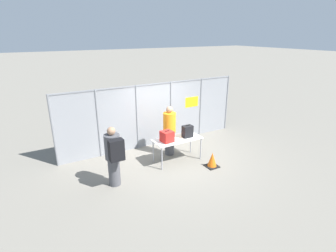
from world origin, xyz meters
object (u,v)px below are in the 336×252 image
Objects in this scene: traveler_hooded at (114,155)px; utility_trailer at (144,116)px; traffic_cone at (212,160)px; inspection_table at (177,141)px; suitcase_red at (167,136)px; security_worker_near at (169,130)px; suitcase_black at (187,131)px.

traveler_hooded is 5.12m from utility_trailer.
traffic_cone is at bearing -87.52° from utility_trailer.
traveler_hooded reaches higher than traffic_cone.
traveler_hooded is at bearing 170.89° from traffic_cone.
inspection_table is at bearing -98.09° from utility_trailer.
suitcase_red is 0.12× the size of utility_trailer.
utility_trailer is (0.51, 3.23, -0.47)m from security_worker_near.
utility_trailer is at bearing 87.44° from suitcase_black.
security_worker_near is at bearing -99.03° from utility_trailer.
utility_trailer is 4.73m from traffic_cone.
security_worker_near is 3.59× the size of traffic_cone.
utility_trailer reaches higher than traffic_cone.
traveler_hooded is at bearing 14.04° from security_worker_near.
security_worker_near is at bearing 22.59° from traveler_hooded.
inspection_table is 0.93× the size of traveler_hooded.
utility_trailer is (0.54, 3.79, -0.29)m from inspection_table.
suitcase_red is at bearing 11.21° from traveler_hooded.
suitcase_red is 1.64m from traffic_cone.
traveler_hooded reaches higher than utility_trailer.
suitcase_black is 0.13× the size of utility_trailer.
security_worker_near reaches higher than utility_trailer.
suitcase_red is at bearing -179.80° from suitcase_black.
suitcase_black is 0.24× the size of security_worker_near.
traveler_hooded is (-2.30, -0.44, 0.23)m from inspection_table.
inspection_table reaches higher than traffic_cone.
inspection_table is 4.12× the size of suitcase_red.
inspection_table is 0.60m from security_worker_near.
suitcase_red is at bearing -174.67° from inspection_table.
security_worker_near is 3.30m from utility_trailer.
utility_trailer is at bearing 92.48° from traffic_cone.
security_worker_near reaches higher than suitcase_black.
utility_trailer is 6.80× the size of traffic_cone.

